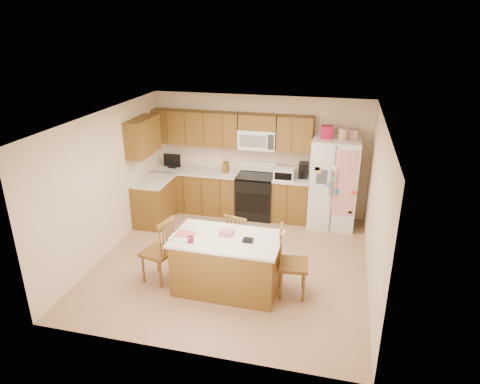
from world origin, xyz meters
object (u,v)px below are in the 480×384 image
(windsor_chair_right, at_px, (291,264))
(island, at_px, (227,263))
(windsor_chair_left, at_px, (160,252))
(stove, at_px, (256,195))
(windsor_chair_back, at_px, (240,241))
(refrigerator, at_px, (333,182))

(windsor_chair_right, bearing_deg, island, -173.60)
(windsor_chair_right, bearing_deg, windsor_chair_left, -176.46)
(windsor_chair_left, bearing_deg, stove, 70.50)
(windsor_chair_left, xyz_separation_m, windsor_chair_back, (1.12, 0.72, -0.05))
(windsor_chair_back, bearing_deg, island, -92.19)
(refrigerator, bearing_deg, windsor_chair_back, -125.97)
(stove, bearing_deg, refrigerator, -2.30)
(refrigerator, relative_size, windsor_chair_right, 1.87)
(island, bearing_deg, windsor_chair_back, 87.81)
(refrigerator, bearing_deg, stove, 177.70)
(island, relative_size, windsor_chair_right, 1.50)
(windsor_chair_left, height_order, windsor_chair_right, windsor_chair_right)
(windsor_chair_back, distance_m, windsor_chair_right, 1.11)
(stove, xyz_separation_m, windsor_chair_right, (1.08, -2.62, 0.04))
(windsor_chair_left, bearing_deg, refrigerator, 46.53)
(stove, height_order, windsor_chair_right, stove)
(stove, distance_m, windsor_chair_right, 2.83)
(refrigerator, height_order, windsor_chair_right, refrigerator)
(refrigerator, distance_m, windsor_chair_back, 2.47)
(refrigerator, distance_m, windsor_chair_right, 2.63)
(windsor_chair_back, bearing_deg, stove, 94.10)
(windsor_chair_left, height_order, windsor_chair_back, windsor_chair_left)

